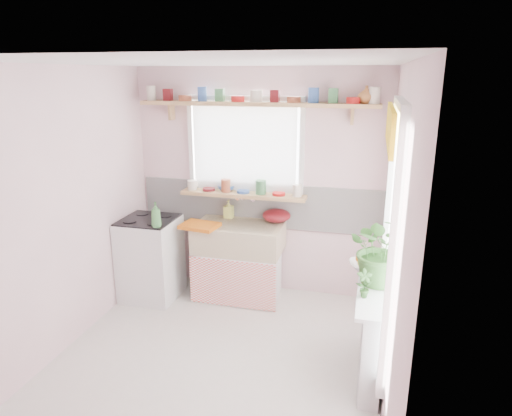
# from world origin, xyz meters

# --- Properties ---
(room) EXTENTS (3.20, 3.20, 3.20)m
(room) POSITION_xyz_m (0.66, 0.86, 1.37)
(room) COLOR silver
(room) RESTS_ON ground
(sink_unit) EXTENTS (0.95, 0.65, 1.11)m
(sink_unit) POSITION_xyz_m (-0.15, 1.29, 0.43)
(sink_unit) COLOR white
(sink_unit) RESTS_ON ground
(cooker) EXTENTS (0.58, 0.58, 0.93)m
(cooker) POSITION_xyz_m (-1.10, 1.05, 0.46)
(cooker) COLOR white
(cooker) RESTS_ON ground
(radiator_ledge) EXTENTS (0.22, 0.95, 0.78)m
(radiator_ledge) POSITION_xyz_m (1.30, 0.20, 0.40)
(radiator_ledge) COLOR white
(radiator_ledge) RESTS_ON ground
(windowsill) EXTENTS (1.40, 0.22, 0.04)m
(windowsill) POSITION_xyz_m (-0.15, 1.48, 1.14)
(windowsill) COLOR tan
(windowsill) RESTS_ON room
(pine_shelf) EXTENTS (2.52, 0.24, 0.04)m
(pine_shelf) POSITION_xyz_m (0.00, 1.47, 2.12)
(pine_shelf) COLOR tan
(pine_shelf) RESTS_ON room
(shelf_crockery) EXTENTS (2.47, 0.11, 0.12)m
(shelf_crockery) POSITION_xyz_m (-0.02, 1.47, 2.19)
(shelf_crockery) COLOR silver
(shelf_crockery) RESTS_ON pine_shelf
(sill_crockery) EXTENTS (1.35, 0.11, 0.12)m
(sill_crockery) POSITION_xyz_m (-0.17, 1.48, 1.22)
(sill_crockery) COLOR silver
(sill_crockery) RESTS_ON windowsill
(dish_tray) EXTENTS (0.42, 0.34, 0.04)m
(dish_tray) POSITION_xyz_m (-0.53, 1.10, 0.87)
(dish_tray) COLOR #CC6212
(dish_tray) RESTS_ON sink_unit
(colander) EXTENTS (0.34, 0.34, 0.14)m
(colander) POSITION_xyz_m (0.22, 1.50, 0.92)
(colander) COLOR maroon
(colander) RESTS_ON sink_unit
(jade_plant) EXTENTS (0.62, 0.57, 0.60)m
(jade_plant) POSITION_xyz_m (1.33, 0.34, 1.08)
(jade_plant) COLOR #366729
(jade_plant) RESTS_ON radiator_ledge
(fruit_bowl) EXTENTS (0.33, 0.33, 0.07)m
(fruit_bowl) POSITION_xyz_m (1.21, 0.60, 0.81)
(fruit_bowl) COLOR silver
(fruit_bowl) RESTS_ON radiator_ledge
(herb_pot) EXTENTS (0.14, 0.11, 0.23)m
(herb_pot) POSITION_xyz_m (1.21, 0.07, 0.89)
(herb_pot) COLOR #315F26
(herb_pot) RESTS_ON radiator_ledge
(soap_bottle_sink) EXTENTS (0.10, 0.10, 0.21)m
(soap_bottle_sink) POSITION_xyz_m (-0.33, 1.50, 0.95)
(soap_bottle_sink) COLOR #C9CE5B
(soap_bottle_sink) RESTS_ON sink_unit
(sill_cup) EXTENTS (0.14, 0.14, 0.09)m
(sill_cup) POSITION_xyz_m (-0.75, 1.50, 1.20)
(sill_cup) COLOR white
(sill_cup) RESTS_ON windowsill
(sill_bowl) EXTENTS (0.23, 0.23, 0.06)m
(sill_bowl) POSITION_xyz_m (-0.37, 1.54, 1.19)
(sill_bowl) COLOR #3868B7
(sill_bowl) RESTS_ON windowsill
(shelf_vase) EXTENTS (0.21, 0.21, 0.17)m
(shelf_vase) POSITION_xyz_m (1.10, 1.49, 2.23)
(shelf_vase) COLOR #B56F37
(shelf_vase) RESTS_ON pine_shelf
(cooker_bottle) EXTENTS (0.13, 0.13, 0.26)m
(cooker_bottle) POSITION_xyz_m (-0.89, 0.83, 1.05)
(cooker_bottle) COLOR #418243
(cooker_bottle) RESTS_ON cooker
(fruit) EXTENTS (0.20, 0.14, 0.10)m
(fruit) POSITION_xyz_m (1.22, 0.61, 0.87)
(fruit) COLOR orange
(fruit) RESTS_ON fruit_bowl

